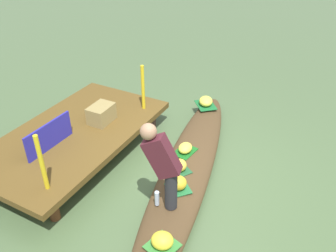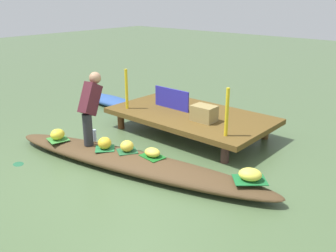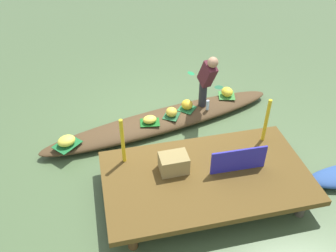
# 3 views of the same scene
# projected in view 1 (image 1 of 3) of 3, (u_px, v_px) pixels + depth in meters

# --- Properties ---
(canal_water) EXTENTS (40.00, 40.00, 0.00)m
(canal_water) POSITION_uv_depth(u_px,v_px,m) (187.00, 178.00, 5.43)
(canal_water) COLOR #49613B
(canal_water) RESTS_ON ground
(dock_platform) EXTENTS (3.20, 1.80, 0.42)m
(dock_platform) POSITION_uv_depth(u_px,v_px,m) (74.00, 134.00, 5.77)
(dock_platform) COLOR brown
(dock_platform) RESTS_ON ground
(vendor_boat) EXTENTS (4.88, 1.72, 0.24)m
(vendor_boat) POSITION_uv_depth(u_px,v_px,m) (187.00, 171.00, 5.36)
(vendor_boat) COLOR #4B3620
(vendor_boat) RESTS_ON ground
(leaf_mat_0) EXTENTS (0.41, 0.40, 0.01)m
(leaf_mat_0) POSITION_uv_depth(u_px,v_px,m) (162.00, 246.00, 4.04)
(leaf_mat_0) COLOR #388135
(leaf_mat_0) RESTS_ON vendor_boat
(banana_bunch_0) EXTENTS (0.29, 0.31, 0.19)m
(banana_bunch_0) POSITION_uv_depth(u_px,v_px,m) (162.00, 240.00, 3.99)
(banana_bunch_0) COLOR yellow
(banana_bunch_0) RESTS_ON vendor_boat
(leaf_mat_1) EXTENTS (0.43, 0.43, 0.01)m
(leaf_mat_1) POSITION_uv_depth(u_px,v_px,m) (178.00, 188.00, 4.86)
(leaf_mat_1) COLOR #236E39
(leaf_mat_1) RESTS_ON vendor_boat
(banana_bunch_1) EXTENTS (0.32, 0.32, 0.20)m
(banana_bunch_1) POSITION_uv_depth(u_px,v_px,m) (178.00, 183.00, 4.80)
(banana_bunch_1) COLOR gold
(banana_bunch_1) RESTS_ON vendor_boat
(leaf_mat_2) EXTENTS (0.40, 0.31, 0.01)m
(leaf_mat_2) POSITION_uv_depth(u_px,v_px,m) (185.00, 151.00, 5.57)
(leaf_mat_2) COLOR #17621E
(leaf_mat_2) RESTS_ON vendor_boat
(banana_bunch_2) EXTENTS (0.28, 0.23, 0.14)m
(banana_bunch_2) POSITION_uv_depth(u_px,v_px,m) (185.00, 148.00, 5.54)
(banana_bunch_2) COLOR yellow
(banana_bunch_2) RESTS_ON vendor_boat
(leaf_mat_3) EXTENTS (0.56, 0.55, 0.01)m
(leaf_mat_3) POSITION_uv_depth(u_px,v_px,m) (206.00, 105.00, 6.85)
(leaf_mat_3) COLOR #19642F
(leaf_mat_3) RESTS_ON vendor_boat
(banana_bunch_3) EXTENTS (0.40, 0.37, 0.17)m
(banana_bunch_3) POSITION_uv_depth(u_px,v_px,m) (206.00, 101.00, 6.81)
(banana_bunch_3) COLOR #E8DC4A
(banana_bunch_3) RESTS_ON vendor_boat
(leaf_mat_4) EXTENTS (0.40, 0.41, 0.01)m
(leaf_mat_4) POSITION_uv_depth(u_px,v_px,m) (179.00, 170.00, 5.19)
(leaf_mat_4) COLOR #215830
(leaf_mat_4) RESTS_ON vendor_boat
(banana_bunch_4) EXTENTS (0.29, 0.30, 0.18)m
(banana_bunch_4) POSITION_uv_depth(u_px,v_px,m) (179.00, 165.00, 5.14)
(banana_bunch_4) COLOR yellow
(banana_bunch_4) RESTS_ON vendor_boat
(vendor_person) EXTENTS (0.28, 0.51, 1.21)m
(vendor_person) POSITION_uv_depth(u_px,v_px,m) (163.00, 163.00, 4.24)
(vendor_person) COLOR #28282D
(vendor_person) RESTS_ON vendor_boat
(water_bottle) EXTENTS (0.06, 0.06, 0.21)m
(water_bottle) POSITION_uv_depth(u_px,v_px,m) (157.00, 198.00, 4.55)
(water_bottle) COLOR silver
(water_bottle) RESTS_ON vendor_boat
(market_banner) EXTENTS (0.89, 0.04, 0.42)m
(market_banner) POSITION_uv_depth(u_px,v_px,m) (49.00, 136.00, 5.26)
(market_banner) COLOR #28269D
(market_banner) RESTS_ON dock_platform
(railing_post_west) EXTENTS (0.06, 0.06, 0.82)m
(railing_post_west) POSITION_uv_depth(u_px,v_px,m) (42.00, 163.00, 4.39)
(railing_post_west) COLOR gold
(railing_post_west) RESTS_ON dock_platform
(railing_post_east) EXTENTS (0.06, 0.06, 0.82)m
(railing_post_east) POSITION_uv_depth(u_px,v_px,m) (143.00, 87.00, 6.18)
(railing_post_east) COLOR gold
(railing_post_east) RESTS_ON dock_platform
(produce_crate) EXTENTS (0.45, 0.33, 0.30)m
(produce_crate) POSITION_uv_depth(u_px,v_px,m) (101.00, 114.00, 5.93)
(produce_crate) COLOR olive
(produce_crate) RESTS_ON dock_platform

